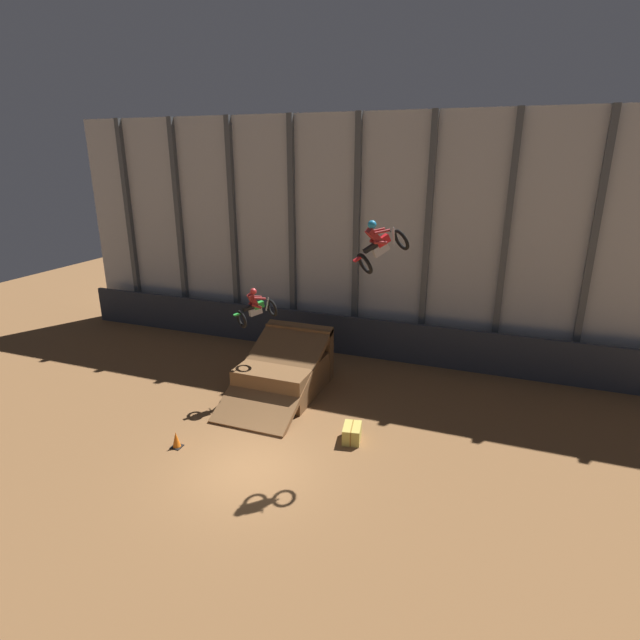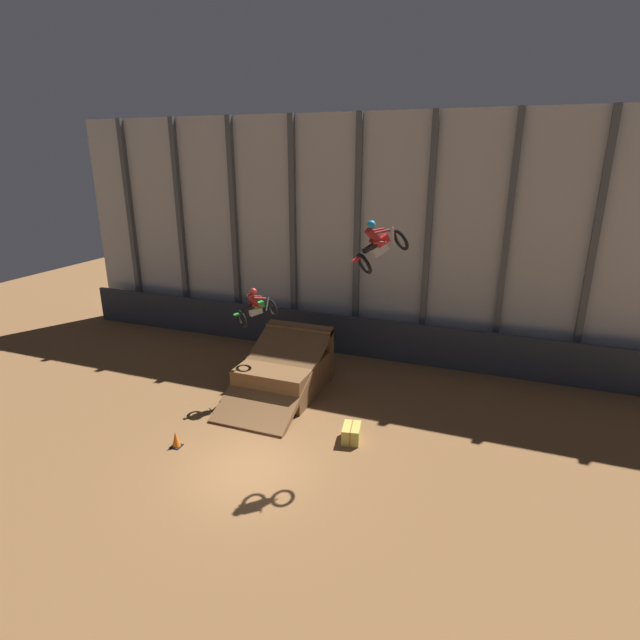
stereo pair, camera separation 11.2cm
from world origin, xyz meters
TOP-DOWN VIEW (x-y plane):
  - ground_plane at (0.00, 0.00)m, footprint 60.00×60.00m
  - arena_back_wall at (0.00, 11.34)m, footprint 32.00×0.40m
  - lower_barrier at (0.00, 10.37)m, footprint 31.36×0.20m
  - dirt_ramp at (-1.37, 5.70)m, footprint 3.07×5.50m
  - rider_bike_left_air at (-2.23, 4.90)m, footprint 1.51×1.74m
  - rider_bike_right_air at (3.22, 2.87)m, footprint 1.72×1.68m
  - traffic_cone_near_ramp at (-3.01, 0.26)m, footprint 0.36×0.36m
  - hay_bale_trackside at (2.49, 2.80)m, footprint 0.76×0.99m

SIDE VIEW (x-z plane):
  - ground_plane at x=0.00m, z-range 0.00..0.00m
  - hay_bale_trackside at x=2.49m, z-range -0.01..0.57m
  - traffic_cone_near_ramp at x=-3.01m, z-range -0.01..0.57m
  - dirt_ramp at x=-1.37m, z-range -0.41..2.10m
  - lower_barrier at x=0.00m, z-range 0.00..1.98m
  - rider_bike_left_air at x=-2.23m, z-range 2.96..4.52m
  - arena_back_wall at x=0.00m, z-range 0.00..11.40m
  - rider_bike_right_air at x=3.22m, z-range 6.07..7.76m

